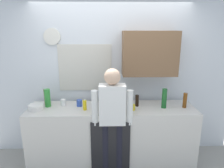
# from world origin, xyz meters

# --- Properties ---
(kitchen_counter) EXTENTS (2.55, 0.64, 0.93)m
(kitchen_counter) POSITION_xyz_m (0.00, 0.30, 0.47)
(kitchen_counter) COLOR beige
(kitchen_counter) RESTS_ON ground_plane
(dishwasher_panel) EXTENTS (0.56, 0.02, 0.84)m
(dishwasher_panel) POSITION_xyz_m (-0.03, -0.03, 0.42)
(dishwasher_panel) COLOR black
(dishwasher_panel) RESTS_ON ground_plane
(back_wall_assembly) EXTENTS (4.15, 0.42, 2.60)m
(back_wall_assembly) POSITION_xyz_m (0.07, 0.70, 1.37)
(back_wall_assembly) COLOR silver
(back_wall_assembly) RESTS_ON ground_plane
(coffee_maker) EXTENTS (0.20, 0.20, 0.33)m
(coffee_maker) POSITION_xyz_m (-0.07, 0.41, 1.08)
(coffee_maker) COLOR black
(coffee_maker) RESTS_ON kitchen_counter
(bottle_clear_soda) EXTENTS (0.09, 0.09, 0.28)m
(bottle_clear_soda) POSITION_xyz_m (-0.99, 0.37, 1.07)
(bottle_clear_soda) COLOR #2D8C33
(bottle_clear_soda) RESTS_ON kitchen_counter
(bottle_olive_oil) EXTENTS (0.06, 0.06, 0.25)m
(bottle_olive_oil) POSITION_xyz_m (-1.04, 0.47, 1.06)
(bottle_olive_oil) COLOR olive
(bottle_olive_oil) RESTS_ON kitchen_counter
(bottle_dark_sauce) EXTENTS (0.06, 0.06, 0.18)m
(bottle_dark_sauce) POSITION_xyz_m (0.39, 0.35, 1.02)
(bottle_dark_sauce) COLOR black
(bottle_dark_sauce) RESTS_ON kitchen_counter
(bottle_amber_beer) EXTENTS (0.06, 0.06, 0.23)m
(bottle_amber_beer) POSITION_xyz_m (1.11, 0.27, 1.05)
(bottle_amber_beer) COLOR brown
(bottle_amber_beer) RESTS_ON kitchen_counter
(bottle_green_wine) EXTENTS (0.07, 0.07, 0.30)m
(bottle_green_wine) POSITION_xyz_m (0.79, 0.27, 1.08)
(bottle_green_wine) COLOR #195923
(bottle_green_wine) RESTS_ON kitchen_counter
(cup_yellow_cup) EXTENTS (0.07, 0.07, 0.09)m
(cup_yellow_cup) POSITION_xyz_m (0.31, 0.19, 0.98)
(cup_yellow_cup) COLOR yellow
(cup_yellow_cup) RESTS_ON kitchen_counter
(cup_white_mug) EXTENTS (0.08, 0.08, 0.10)m
(cup_white_mug) POSITION_xyz_m (-0.76, 0.42, 0.98)
(cup_white_mug) COLOR white
(cup_white_mug) RESTS_ON kitchen_counter
(cup_blue_mug) EXTENTS (0.08, 0.08, 0.10)m
(cup_blue_mug) POSITION_xyz_m (-0.50, 0.37, 0.98)
(cup_blue_mug) COLOR #3351B2
(cup_blue_mug) RESTS_ON kitchen_counter
(mixing_bowl) EXTENTS (0.22, 0.22, 0.08)m
(mixing_bowl) POSITION_xyz_m (-1.13, 0.24, 0.97)
(mixing_bowl) COLOR white
(mixing_bowl) RESTS_ON kitchen_counter
(dish_soap) EXTENTS (0.06, 0.06, 0.18)m
(dish_soap) POSITION_xyz_m (-0.40, 0.22, 1.01)
(dish_soap) COLOR yellow
(dish_soap) RESTS_ON kitchen_counter
(person_at_sink) EXTENTS (0.57, 0.22, 1.60)m
(person_at_sink) POSITION_xyz_m (0.00, 0.00, 0.95)
(person_at_sink) COLOR black
(person_at_sink) RESTS_ON ground_plane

